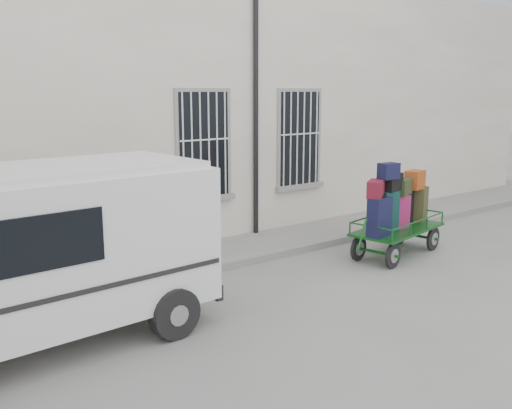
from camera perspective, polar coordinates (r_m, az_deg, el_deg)
The scene contains 5 objects.
ground at distance 10.51m, azimuth 5.64°, elevation -7.45°, with size 80.00×80.00×0.00m, color slate.
building at distance 14.46m, azimuth -9.39°, elevation 9.68°, with size 24.00×5.15×6.00m.
sidewalk at distance 12.11m, azimuth -1.50°, elevation -4.49°, with size 24.00×1.70×0.15m, color slate.
luggage_cart at distance 12.03m, azimuth 13.93°, elevation -0.51°, with size 2.69×1.40×1.99m.
van at distance 7.96m, azimuth -21.64°, elevation -3.98°, with size 4.89×2.39×2.41m.
Camera 1 is at (-6.85, -7.23, 3.37)m, focal length 40.00 mm.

